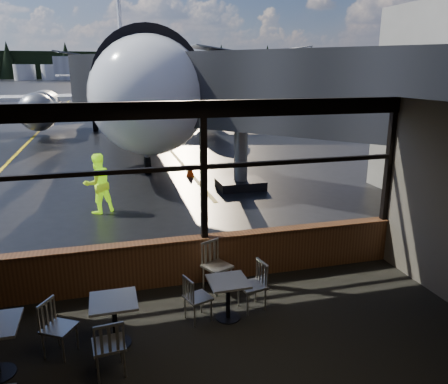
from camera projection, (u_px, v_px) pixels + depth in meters
name	position (u px, v px, depth m)	size (l,w,h in m)	color
ground_plane	(108.00, 85.00, 120.07)	(520.00, 520.00, 0.00)	black
carpet_floor	(255.00, 380.00, 5.86)	(8.00, 6.00, 0.01)	black
ceiling	(261.00, 118.00, 4.92)	(8.00, 6.00, 0.04)	#38332D
window_sill	(205.00, 259.00, 8.53)	(8.00, 0.28, 0.90)	#502D18
window_header	(203.00, 109.00, 7.74)	(8.00, 0.18, 0.30)	black
mullion_centre	(204.00, 172.00, 8.05)	(0.12, 0.12, 2.60)	black
mullion_right	(389.00, 161.00, 9.06)	(0.12, 0.12, 2.60)	black
window_transom	(204.00, 167.00, 8.03)	(8.00, 0.10, 0.08)	black
airliner	(128.00, 41.00, 27.90)	(31.74, 38.09, 11.64)	white
jet_bridge	(275.00, 118.00, 13.98)	(9.51, 11.62, 5.07)	#2C2D2F
cafe_table_near	(228.00, 299.00, 7.23)	(0.64, 0.64, 0.70)	#A4A197
cafe_table_mid	(115.00, 323.00, 6.53)	(0.69, 0.69, 0.75)	#A6A298
chair_near_e	(252.00, 286.00, 7.49)	(0.48, 0.48, 0.88)	#AEA89D
chair_near_w	(198.00, 298.00, 7.16)	(0.45, 0.45, 0.82)	#B3AFA2
chair_near_n	(217.00, 267.00, 8.14)	(0.52, 0.52, 0.95)	#BAB5A8
chair_mid_s	(109.00, 345.00, 5.88)	(0.49, 0.49, 0.89)	#ABA69B
chair_mid_w	(59.00, 328.00, 6.29)	(0.47, 0.47, 0.85)	#AFA99E
ground_crew	(98.00, 183.00, 12.54)	(0.85, 0.66, 1.74)	#BFF219
cone_nose	(190.00, 170.00, 17.02)	(0.34, 0.34, 0.47)	orange
hangar_mid	(104.00, 67.00, 179.07)	(38.00, 15.00, 10.00)	silver
hangar_right	(248.00, 65.00, 187.57)	(50.00, 20.00, 12.00)	silver
fuel_tank_a	(25.00, 72.00, 169.19)	(8.00, 8.00, 6.00)	silver
fuel_tank_b	(52.00, 72.00, 171.73)	(8.00, 8.00, 6.00)	silver
fuel_tank_c	(79.00, 72.00, 174.28)	(8.00, 8.00, 6.00)	silver
treeline	(104.00, 65.00, 202.01)	(360.00, 3.00, 12.00)	black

